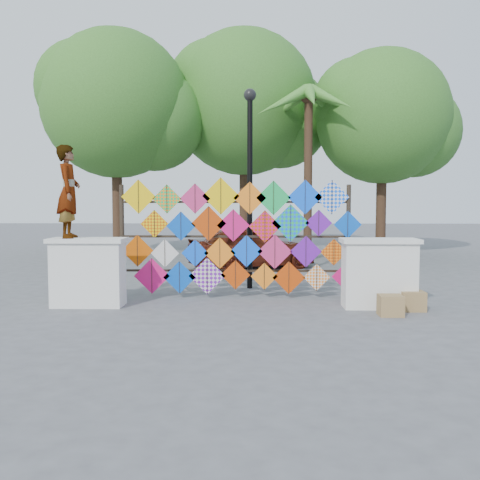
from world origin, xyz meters
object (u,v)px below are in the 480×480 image
(sedan, at_px, (252,247))
(lamppost, at_px, (250,169))
(vendor_woman, at_px, (69,192))
(kite_rack, at_px, (237,237))

(sedan, height_order, lamppost, lamppost)
(sedan, bearing_deg, lamppost, 155.17)
(vendor_woman, height_order, sedan, vendor_woman)
(kite_rack, bearing_deg, sedan, 86.75)
(vendor_woman, bearing_deg, lamppost, -64.68)
(lamppost, bearing_deg, kite_rack, -100.63)
(kite_rack, xyz_separation_m, lamppost, (0.24, 1.27, 1.45))
(kite_rack, xyz_separation_m, sedan, (0.28, 4.90, -0.60))
(vendor_woman, distance_m, lamppost, 4.03)
(lamppost, bearing_deg, vendor_woman, -146.59)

